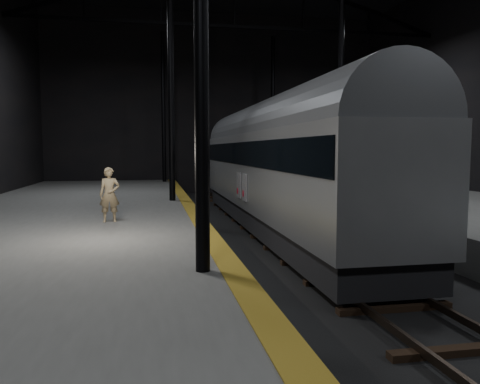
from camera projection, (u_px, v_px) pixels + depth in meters
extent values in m
plane|color=black|center=(322.00, 263.00, 13.16)|extent=(44.00, 44.00, 0.00)
cube|color=#565653|center=(39.00, 257.00, 11.72)|extent=(9.00, 43.80, 1.00)
cube|color=olive|center=(207.00, 232.00, 12.46)|extent=(0.50, 43.80, 0.01)
cube|color=#3F3328|center=(298.00, 258.00, 13.01)|extent=(0.08, 43.00, 0.14)
cube|color=#3F3328|center=(346.00, 256.00, 13.28)|extent=(0.08, 43.00, 0.14)
cube|color=black|center=(322.00, 261.00, 13.16)|extent=(2.40, 42.00, 0.12)
cylinder|color=black|center=(171.00, 83.00, 19.73)|extent=(0.26, 0.26, 10.00)
cylinder|color=black|center=(340.00, 87.00, 21.15)|extent=(0.26, 0.26, 10.00)
cylinder|color=black|center=(163.00, 108.00, 31.47)|extent=(0.26, 0.26, 10.00)
cylinder|color=black|center=(273.00, 109.00, 32.89)|extent=(0.26, 0.26, 10.00)
cube|color=black|center=(234.00, 26.00, 25.95)|extent=(23.60, 0.15, 0.18)
cube|color=#9FA3A7|center=(275.00, 171.00, 17.93)|extent=(2.71, 18.70, 2.80)
cube|color=black|center=(275.00, 216.00, 18.09)|extent=(2.48, 18.32, 0.79)
cube|color=black|center=(275.00, 153.00, 17.87)|extent=(2.77, 18.42, 0.84)
cylinder|color=slate|center=(276.00, 134.00, 17.81)|extent=(2.66, 18.51, 2.66)
cube|color=black|center=(343.00, 266.00, 11.72)|extent=(1.68, 2.06, 0.33)
cube|color=black|center=(243.00, 205.00, 24.53)|extent=(1.68, 2.06, 0.33)
cube|color=silver|center=(245.00, 188.00, 16.81)|extent=(0.04, 0.70, 0.98)
cube|color=silver|center=(239.00, 185.00, 17.91)|extent=(0.04, 0.70, 0.98)
cylinder|color=red|center=(243.00, 194.00, 16.99)|extent=(0.03, 0.24, 0.24)
cylinder|color=red|center=(238.00, 191.00, 18.09)|extent=(0.03, 0.24, 0.24)
imported|color=tan|center=(110.00, 195.00, 14.11)|extent=(0.62, 0.43, 1.66)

